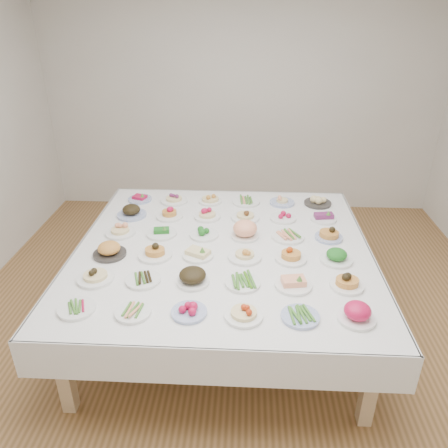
{
  "coord_description": "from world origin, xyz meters",
  "views": [
    {
      "loc": [
        0.07,
        -3.08,
        2.5
      ],
      "look_at": [
        -0.1,
        0.13,
        0.88
      ],
      "focal_mm": 35.0,
      "sensor_mm": 36.0,
      "label": 1
    }
  ],
  "objects_px": {
    "display_table": "(223,253)",
    "dish_18": "(120,227)",
    "dish_0": "(77,308)",
    "dish_35": "(318,200)"
  },
  "relations": [
    {
      "from": "display_table",
      "to": "dish_18",
      "type": "bearing_deg",
      "value": 169.06
    },
    {
      "from": "dish_0",
      "to": "dish_18",
      "type": "xyz_separation_m",
      "value": [
        0.0,
        1.05,
        0.05
      ]
    },
    {
      "from": "display_table",
      "to": "dish_18",
      "type": "xyz_separation_m",
      "value": [
        -0.89,
        0.17,
        0.13
      ]
    },
    {
      "from": "display_table",
      "to": "dish_0",
      "type": "xyz_separation_m",
      "value": [
        -0.89,
        -0.87,
        0.08
      ]
    },
    {
      "from": "dish_0",
      "to": "dish_35",
      "type": "xyz_separation_m",
      "value": [
        1.77,
        1.76,
        0.03
      ]
    },
    {
      "from": "dish_35",
      "to": "dish_18",
      "type": "bearing_deg",
      "value": -158.06
    },
    {
      "from": "dish_18",
      "to": "dish_35",
      "type": "relative_size",
      "value": 1.01
    },
    {
      "from": "dish_18",
      "to": "dish_35",
      "type": "distance_m",
      "value": 1.91
    },
    {
      "from": "dish_18",
      "to": "dish_35",
      "type": "xyz_separation_m",
      "value": [
        1.77,
        0.71,
        -0.01
      ]
    },
    {
      "from": "display_table",
      "to": "dish_35",
      "type": "relative_size",
      "value": 9.14
    }
  ]
}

